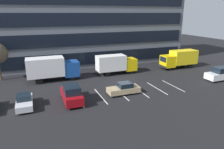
{
  "coord_description": "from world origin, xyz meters",
  "views": [
    {
      "loc": [
        -11.76,
        -26.56,
        10.35
      ],
      "look_at": [
        -1.0,
        1.57,
        1.4
      ],
      "focal_mm": 33.41,
      "sensor_mm": 36.0,
      "label": 1
    }
  ],
  "objects": [
    {
      "name": "suv_maroon",
      "position": [
        -8.01,
        -3.23,
        1.04
      ],
      "size": [
        2.03,
        4.78,
        2.16
      ],
      "color": "maroon",
      "rests_on": "ground_plane"
    },
    {
      "name": "sedan_tan",
      "position": [
        -1.07,
        -3.01,
        0.72
      ],
      "size": [
        4.26,
        1.78,
        1.53
      ],
      "color": "tan",
      "rests_on": "ground_plane"
    },
    {
      "name": "box_truck_blue",
      "position": [
        -9.24,
        6.23,
        2.11
      ],
      "size": [
        8.09,
        2.68,
        3.75
      ],
      "color": "#194799",
      "rests_on": "ground_plane"
    },
    {
      "name": "ground_plane",
      "position": [
        0.0,
        0.0,
        0.0
      ],
      "size": [
        120.0,
        120.0,
        0.0
      ],
      "primitive_type": "plane",
      "color": "black"
    },
    {
      "name": "sedan_silver",
      "position": [
        -13.28,
        -2.69,
        0.7
      ],
      "size": [
        1.73,
        4.13,
        1.48
      ],
      "color": "silver",
      "rests_on": "ground_plane"
    },
    {
      "name": "suv_white",
      "position": [
        15.7,
        -3.08,
        1.01
      ],
      "size": [
        4.64,
        1.97,
        2.1
      ],
      "color": "white",
      "rests_on": "ground_plane"
    },
    {
      "name": "box_truck_yellow_all",
      "position": [
        14.51,
        5.6,
        1.91
      ],
      "size": [
        7.33,
        2.43,
        3.4
      ],
      "color": "yellow",
      "rests_on": "ground_plane"
    },
    {
      "name": "lot_markings",
      "position": [
        -0.0,
        -2.71,
        0.0
      ],
      "size": [
        14.14,
        5.4,
        0.01
      ],
      "color": "silver",
      "rests_on": "ground_plane"
    },
    {
      "name": "box_truck_yellow",
      "position": [
        1.48,
        6.18,
        1.88
      ],
      "size": [
        7.19,
        2.38,
        3.33
      ],
      "color": "yellow",
      "rests_on": "ground_plane"
    },
    {
      "name": "office_building",
      "position": [
        0.0,
        17.95,
        9.0
      ],
      "size": [
        38.89,
        12.69,
        18.0
      ],
      "color": "slate",
      "rests_on": "ground_plane"
    }
  ]
}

